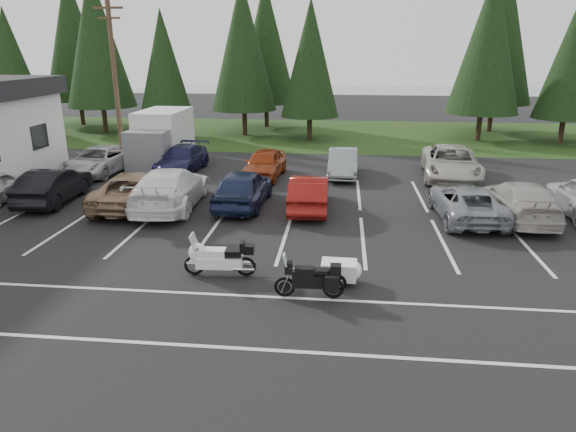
# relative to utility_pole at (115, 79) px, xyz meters

# --- Properties ---
(ground) EXTENTS (120.00, 120.00, 0.00)m
(ground) POSITION_rel_utility_pole_xyz_m (10.00, -12.00, -4.70)
(ground) COLOR black
(ground) RESTS_ON ground
(grass_strip) EXTENTS (80.00, 16.00, 0.01)m
(grass_strip) POSITION_rel_utility_pole_xyz_m (10.00, 12.00, -4.69)
(grass_strip) COLOR #1E3611
(grass_strip) RESTS_ON ground
(lake_water) EXTENTS (70.00, 50.00, 0.02)m
(lake_water) POSITION_rel_utility_pole_xyz_m (14.00, 43.00, -4.70)
(lake_water) COLOR slate
(lake_water) RESTS_ON ground
(utility_pole) EXTENTS (1.60, 0.26, 9.00)m
(utility_pole) POSITION_rel_utility_pole_xyz_m (0.00, 0.00, 0.00)
(utility_pole) COLOR #473321
(utility_pole) RESTS_ON ground
(box_truck) EXTENTS (2.40, 5.60, 2.90)m
(box_truck) POSITION_rel_utility_pole_xyz_m (2.00, 0.50, -3.25)
(box_truck) COLOR silver
(box_truck) RESTS_ON ground
(stall_markings) EXTENTS (32.00, 16.00, 0.01)m
(stall_markings) POSITION_rel_utility_pole_xyz_m (10.00, -10.00, -4.69)
(stall_markings) COLOR silver
(stall_markings) RESTS_ON ground
(conifer_1) EXTENTS (3.96, 3.96, 9.22)m
(conifer_1) POSITION_rel_utility_pole_xyz_m (-12.00, 9.20, 0.69)
(conifer_1) COLOR #332316
(conifer_1) RESTS_ON ground
(conifer_2) EXTENTS (5.10, 5.10, 11.89)m
(conifer_2) POSITION_rel_utility_pole_xyz_m (-6.00, 10.80, 2.25)
(conifer_2) COLOR #332316
(conifer_2) RESTS_ON ground
(conifer_3) EXTENTS (3.87, 3.87, 9.02)m
(conifer_3) POSITION_rel_utility_pole_xyz_m (-0.50, 9.40, 0.57)
(conifer_3) COLOR #332316
(conifer_3) RESTS_ON ground
(conifer_4) EXTENTS (4.80, 4.80, 11.17)m
(conifer_4) POSITION_rel_utility_pole_xyz_m (5.00, 10.90, 1.83)
(conifer_4) COLOR #332316
(conifer_4) RESTS_ON ground
(conifer_5) EXTENTS (4.14, 4.14, 9.63)m
(conifer_5) POSITION_rel_utility_pole_xyz_m (10.00, 9.60, 0.93)
(conifer_5) COLOR #332316
(conifer_5) RESTS_ON ground
(conifer_6) EXTENTS (4.93, 4.93, 11.48)m
(conifer_6) POSITION_rel_utility_pole_xyz_m (22.00, 10.10, 2.01)
(conifer_6) COLOR #332316
(conifer_6) RESTS_ON ground
(conifer_7) EXTENTS (4.27, 4.27, 9.94)m
(conifer_7) POSITION_rel_utility_pole_xyz_m (27.50, 9.80, 1.11)
(conifer_7) COLOR #332316
(conifer_7) RESTS_ON ground
(conifer_back_a) EXTENTS (5.28, 5.28, 12.30)m
(conifer_back_a) POSITION_rel_utility_pole_xyz_m (-10.00, 15.00, 2.49)
(conifer_back_a) COLOR #332316
(conifer_back_a) RESTS_ON ground
(conifer_back_b) EXTENTS (4.97, 4.97, 11.58)m
(conifer_back_b) POSITION_rel_utility_pole_xyz_m (6.00, 15.50, 2.07)
(conifer_back_b) COLOR #332316
(conifer_back_b) RESTS_ON ground
(conifer_back_c) EXTENTS (5.50, 5.50, 12.81)m
(conifer_back_c) POSITION_rel_utility_pole_xyz_m (24.00, 14.80, 2.80)
(conifer_back_c) COLOR #332316
(conifer_back_c) RESTS_ON ground
(car_near_1) EXTENTS (1.86, 4.57, 1.47)m
(car_near_1) POSITION_rel_utility_pole_xyz_m (0.25, -7.70, -3.96)
(car_near_1) COLOR black
(car_near_1) RESTS_ON ground
(car_near_2) EXTENTS (2.52, 5.36, 1.48)m
(car_near_2) POSITION_rel_utility_pole_xyz_m (4.05, -7.91, -3.96)
(car_near_2) COLOR #88694F
(car_near_2) RESTS_ON ground
(car_near_3) EXTENTS (2.61, 5.82, 1.66)m
(car_near_3) POSITION_rel_utility_pole_xyz_m (5.42, -7.91, -3.87)
(car_near_3) COLOR white
(car_near_3) RESTS_ON ground
(car_near_4) EXTENTS (2.04, 4.70, 1.58)m
(car_near_4) POSITION_rel_utility_pole_xyz_m (8.36, -7.41, -3.91)
(car_near_4) COLOR #192240
(car_near_4) RESTS_ON ground
(car_near_5) EXTENTS (1.59, 4.36, 1.43)m
(car_near_5) POSITION_rel_utility_pole_xyz_m (11.13, -7.59, -3.98)
(car_near_5) COLOR maroon
(car_near_5) RESTS_ON ground
(car_near_6) EXTENTS (2.39, 4.88, 1.33)m
(car_near_6) POSITION_rel_utility_pole_xyz_m (17.18, -8.20, -4.03)
(car_near_6) COLOR gray
(car_near_6) RESTS_ON ground
(car_near_7) EXTENTS (2.15, 5.10, 1.47)m
(car_near_7) POSITION_rel_utility_pole_xyz_m (19.22, -7.97, -3.96)
(car_near_7) COLOR #AEA79F
(car_near_7) RESTS_ON ground
(car_far_0) EXTENTS (2.74, 5.19, 1.39)m
(car_far_0) POSITION_rel_utility_pole_xyz_m (-0.25, -2.39, -4.00)
(car_far_0) COLOR #BAB9B7
(car_far_0) RESTS_ON ground
(car_far_1) EXTENTS (2.16, 4.77, 1.36)m
(car_far_1) POSITION_rel_utility_pole_xyz_m (3.92, -1.50, -4.02)
(car_far_1) COLOR #19193F
(car_far_1) RESTS_ON ground
(car_far_2) EXTENTS (2.03, 4.37, 1.45)m
(car_far_2) POSITION_rel_utility_pole_xyz_m (8.50, -2.39, -3.97)
(car_far_2) COLOR maroon
(car_far_2) RESTS_ON ground
(car_far_3) EXTENTS (1.50, 4.16, 1.36)m
(car_far_3) POSITION_rel_utility_pole_xyz_m (12.46, -1.59, -4.02)
(car_far_3) COLOR gray
(car_far_3) RESTS_ON ground
(car_far_4) EXTENTS (3.23, 6.06, 1.62)m
(car_far_4) POSITION_rel_utility_pole_xyz_m (17.86, -1.63, -3.89)
(car_far_4) COLOR #AEAAA0
(car_far_4) RESTS_ON ground
(touring_motorcycle) EXTENTS (2.34, 0.84, 1.28)m
(touring_motorcycle) POSITION_rel_utility_pole_xyz_m (8.98, -14.29, -4.06)
(touring_motorcycle) COLOR white
(touring_motorcycle) RESTS_ON ground
(cargo_trailer) EXTENTS (1.45, 0.84, 0.66)m
(cargo_trailer) POSITION_rel_utility_pole_xyz_m (12.40, -14.44, -4.37)
(cargo_trailer) COLOR white
(cargo_trailer) RESTS_ON ground
(adventure_motorcycle) EXTENTS (2.05, 0.78, 1.24)m
(adventure_motorcycle) POSITION_rel_utility_pole_xyz_m (11.63, -15.40, -4.08)
(adventure_motorcycle) COLOR black
(adventure_motorcycle) RESTS_ON ground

